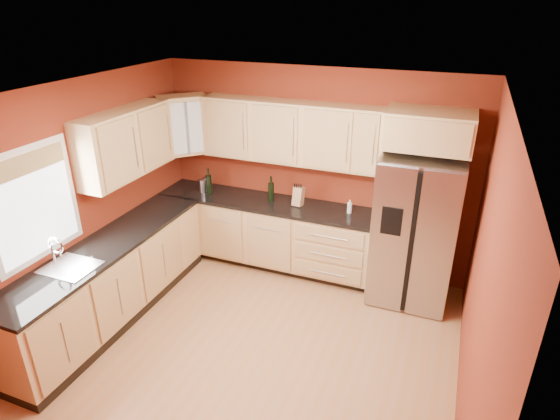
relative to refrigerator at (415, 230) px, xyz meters
name	(u,v)px	position (x,y,z in m)	size (l,w,h in m)	color
floor	(251,352)	(-1.35, -1.62, -0.89)	(4.00, 4.00, 0.00)	#A66D40
ceiling	(243,98)	(-1.35, -1.62, 1.71)	(4.00, 4.00, 0.00)	silver
wall_back	(314,171)	(-1.35, 0.38, 0.41)	(4.00, 0.04, 2.60)	maroon
wall_front	(94,402)	(-1.35, -3.62, 0.41)	(4.00, 0.04, 2.60)	maroon
wall_left	(76,208)	(-3.35, -1.62, 0.41)	(0.04, 4.00, 2.60)	maroon
wall_right	(482,286)	(0.65, -1.62, 0.41)	(0.04, 4.00, 2.60)	maroon
base_cabinets_back	(266,234)	(-1.90, 0.07, -0.45)	(2.90, 0.60, 0.88)	tan
base_cabinets_left	(111,282)	(-3.05, -1.62, -0.45)	(0.60, 2.80, 0.88)	tan
countertop_back	(265,203)	(-1.90, 0.06, 0.01)	(2.90, 0.62, 0.04)	black
countertop_left	(106,246)	(-3.04, -1.62, 0.01)	(0.62, 2.80, 0.04)	black
upper_cabinets_back	(292,132)	(-1.60, 0.21, 0.94)	(2.30, 0.33, 0.75)	tan
upper_cabinets_left	(126,143)	(-3.19, -0.90, 0.94)	(0.33, 1.35, 0.75)	tan
corner_upper_cabinet	(184,125)	(-3.02, 0.04, 0.94)	(0.62, 0.33, 0.75)	tan
over_fridge_cabinet	(429,130)	(0.00, 0.07, 1.16)	(0.92, 0.60, 0.40)	tan
refrigerator	(415,230)	(0.00, 0.00, 0.00)	(0.90, 0.75, 1.78)	silver
window	(34,204)	(-3.33, -2.12, 0.66)	(0.03, 0.90, 1.00)	white
sink_faucet	(67,254)	(-3.04, -2.12, 0.18)	(0.50, 0.42, 0.30)	silver
canister_left	(208,184)	(-2.77, 0.11, 0.13)	(0.12, 0.12, 0.19)	silver
canister_right	(203,185)	(-2.81, 0.06, 0.12)	(0.11, 0.11, 0.17)	silver
wine_bottle_a	(209,181)	(-2.71, 0.04, 0.20)	(0.08, 0.08, 0.35)	black
wine_bottle_b	(271,189)	(-1.83, 0.11, 0.20)	(0.08, 0.08, 0.34)	black
knife_block	(298,196)	(-1.46, 0.11, 0.15)	(0.12, 0.11, 0.24)	tan
soap_dispenser	(350,206)	(-0.80, 0.12, 0.11)	(0.06, 0.06, 0.17)	white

